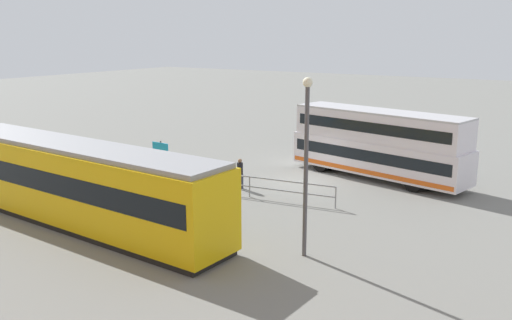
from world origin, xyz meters
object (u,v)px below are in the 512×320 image
at_px(tram_yellow, 77,183).
at_px(pedestrian_crossing, 201,190).
at_px(double_decker_bus, 378,144).
at_px(pedestrian_near_railing, 240,172).
at_px(street_lamp, 306,154).
at_px(info_sign, 161,153).

distance_m(tram_yellow, pedestrian_crossing, 5.43).
distance_m(double_decker_bus, pedestrian_near_railing, 8.12).
height_order(double_decker_bus, pedestrian_crossing, double_decker_bus).
height_order(pedestrian_near_railing, street_lamp, street_lamp).
distance_m(double_decker_bus, tram_yellow, 16.45).
bearing_deg(street_lamp, pedestrian_crossing, -17.92).
bearing_deg(tram_yellow, double_decker_bus, -120.06).
height_order(double_decker_bus, info_sign, double_decker_bus).
relative_size(info_sign, street_lamp, 0.34).
bearing_deg(pedestrian_near_railing, double_decker_bus, -132.15).
height_order(double_decker_bus, pedestrian_near_railing, double_decker_bus).
relative_size(pedestrian_crossing, info_sign, 0.80).
height_order(pedestrian_crossing, street_lamp, street_lamp).
distance_m(double_decker_bus, info_sign, 12.25).
xyz_separation_m(tram_yellow, info_sign, (1.91, -7.39, -0.28)).
bearing_deg(pedestrian_crossing, street_lamp, 162.08).
bearing_deg(pedestrian_crossing, info_sign, -31.39).
relative_size(pedestrian_crossing, street_lamp, 0.27).
height_order(tram_yellow, pedestrian_near_railing, tram_yellow).
xyz_separation_m(double_decker_bus, street_lamp, (-1.63, 12.18, 1.88)).
bearing_deg(tram_yellow, street_lamp, -168.24).
distance_m(tram_yellow, pedestrian_near_railing, 8.79).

